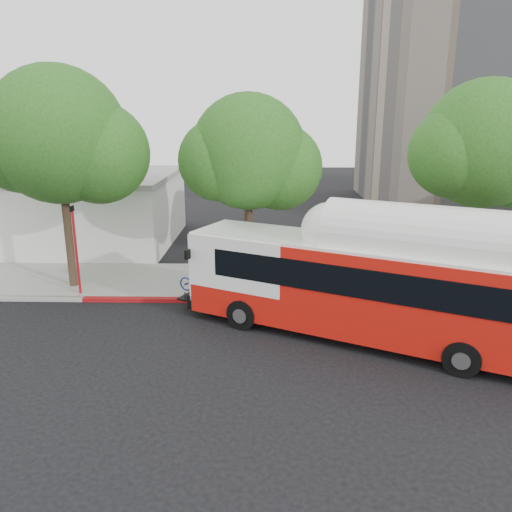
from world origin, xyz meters
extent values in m
plane|color=black|center=(0.00, 0.00, 0.00)|extent=(120.00, 120.00, 0.00)
cube|color=gray|center=(0.00, 6.50, 0.07)|extent=(60.00, 5.00, 0.15)
cube|color=gray|center=(0.00, 3.90, 0.07)|extent=(60.00, 0.30, 0.15)
cube|color=maroon|center=(-3.00, 3.90, 0.08)|extent=(10.00, 0.32, 0.16)
cylinder|color=#2D2116|center=(-9.00, 5.50, 3.04)|extent=(0.36, 0.36, 6.08)
sphere|color=#234F16|center=(-9.00, 5.50, 6.84)|extent=(5.80, 5.80, 5.80)
sphere|color=#234F16|center=(-7.41, 5.70, 6.08)|extent=(4.35, 4.35, 4.35)
cylinder|color=#2D2116|center=(-1.00, 6.00, 2.72)|extent=(0.36, 0.36, 5.44)
sphere|color=#234F16|center=(-1.00, 6.00, 6.12)|extent=(5.00, 5.00, 5.00)
sphere|color=#234F16|center=(0.38, 6.20, 5.44)|extent=(3.75, 3.75, 3.75)
cylinder|color=#2D2116|center=(9.00, 5.80, 2.88)|extent=(0.36, 0.36, 5.76)
sphere|color=#234F16|center=(9.00, 5.80, 6.48)|extent=(5.40, 5.40, 5.40)
cube|color=silver|center=(-14.00, 14.00, 2.00)|extent=(16.00, 10.00, 4.00)
cube|color=gray|center=(-14.00, 14.00, 4.10)|extent=(16.20, 10.20, 0.30)
cube|color=red|center=(3.11, 0.53, 1.87)|extent=(12.39, 7.86, 3.01)
cube|color=black|center=(3.58, 0.31, 2.49)|extent=(11.29, 7.37, 0.99)
cube|color=white|center=(3.11, 0.53, 3.42)|extent=(12.35, 7.79, 0.10)
cube|color=white|center=(4.98, -0.37, 3.69)|extent=(6.88, 4.77, 0.57)
cube|color=black|center=(-3.01, 3.50, 0.52)|extent=(1.56, 2.04, 0.06)
imported|color=navy|center=(-3.01, 3.50, 1.02)|extent=(1.34, 1.87, 0.94)
cylinder|color=#B2121B|center=(-8.32, 4.45, 1.90)|extent=(0.11, 0.11, 3.80)
cube|color=black|center=(-8.32, 4.45, 3.89)|extent=(0.05, 0.38, 0.24)
camera|label=1|loc=(-0.20, -15.90, 7.68)|focal=35.00mm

